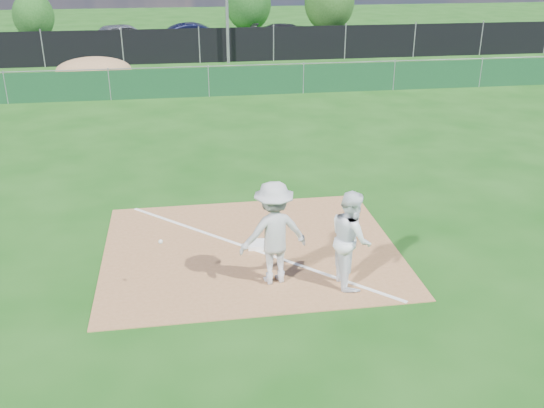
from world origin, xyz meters
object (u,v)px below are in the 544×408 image
Objects in this scene: tree_mid at (248,4)px; tree_right at (329,2)px; play_at_first at (274,233)px; car_right at (289,35)px; car_left at (125,36)px; tree_left at (33,16)px; car_mid at (197,36)px; first_base at (258,244)px; runner at (351,239)px.

tree_right reaches higher than tree_mid.
play_at_first reaches higher than car_right.
tree_mid is (3.79, 35.09, 0.97)m from play_at_first.
car_right is 7.01m from tree_right.
play_at_first is 0.60× the size of car_left.
tree_right is (9.36, 33.69, 1.13)m from play_at_first.
car_right is (9.97, -0.50, -0.11)m from car_left.
tree_left is (-6.02, 4.48, 0.79)m from car_left.
tree_mid reaches higher than play_at_first.
car_mid is 5.66m from car_right.
car_right is (5.66, -0.02, -0.07)m from car_mid.
first_base is 0.09× the size of car_right.
tree_left is (-11.88, 33.28, 0.67)m from runner.
tree_left is at bearing -171.72° from tree_mid.
first_base is at bearing 39.80° from runner.
car_mid is (-1.56, 28.33, -0.16)m from runner.
car_mid is at bearing -25.61° from tree_left.
runner reaches higher than car_mid.
tree_right reaches higher than play_at_first.
car_right is 1.22× the size of tree_mid.
car_mid is (-0.18, 28.05, -0.25)m from play_at_first.
car_mid is at bearing 90.17° from first_base.
play_at_first is at bearing -177.12° from car_right.
runner is 35.46m from tree_mid.
car_left is at bearing 77.99° from car_mid.
car_mid is at bearing 90.37° from play_at_first.
play_at_first is 1.40m from runner.
tree_right is at bearing 1.97° from tree_left.
tree_left is 19.89m from tree_right.
play_at_first is 0.61× the size of car_mid.
car_right reaches higher than first_base.
runner is 0.60× the size of tree_left.
tree_left is at bearing 58.67° from car_mid.
car_left is (-5.86, 28.80, -0.13)m from runner.
car_right is at bearing -76.53° from tree_mid.
runner is 28.37m from car_mid.
car_mid reaches higher than car_right.
car_left is at bearing -36.63° from tree_left.
car_mid is at bearing 103.73° from car_right.
tree_right reaches higher than car_left.
first_base is 0.15× the size of play_at_first.
runner is 0.40× the size of car_left.
tree_right is (9.46, 32.27, 2.07)m from first_base.
car_mid is 1.47× the size of tree_left.
first_base is at bearing 94.04° from play_at_first.
tree_right is (5.57, -1.40, 0.16)m from tree_mid.
tree_mid reaches higher than runner.
car_left is at bearing 10.23° from runner.
car_right is at bearing 78.16° from first_base.
runner is 0.40× the size of car_mid.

